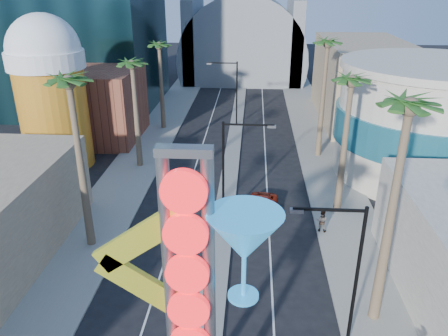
% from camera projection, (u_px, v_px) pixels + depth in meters
% --- Properties ---
extents(sidewalk_west, '(5.00, 100.00, 0.15)m').
position_uv_depth(sidewalk_west, '(147.00, 148.00, 48.09)').
color(sidewalk_west, gray).
rests_on(sidewalk_west, ground).
extents(sidewalk_east, '(5.00, 100.00, 0.15)m').
position_uv_depth(sidewalk_east, '(321.00, 152.00, 46.90)').
color(sidewalk_east, gray).
rests_on(sidewalk_east, ground).
extents(median, '(1.60, 84.00, 0.15)m').
position_uv_depth(median, '(234.00, 140.00, 50.24)').
color(median, gray).
rests_on(median, ground).
extents(brick_filler_west, '(10.00, 10.00, 8.00)m').
position_uv_depth(brick_filler_west, '(94.00, 105.00, 49.67)').
color(brick_filler_west, brown).
rests_on(brick_filler_west, ground).
extents(filler_east, '(10.00, 20.00, 10.00)m').
position_uv_depth(filler_east, '(362.00, 81.00, 56.40)').
color(filler_east, '#9A7F63').
rests_on(filler_east, ground).
extents(beer_mug, '(7.00, 7.00, 14.50)m').
position_uv_depth(beer_mug, '(50.00, 87.00, 40.88)').
color(beer_mug, '#C5821A').
rests_on(beer_mug, ground).
extents(turquoise_building, '(16.60, 16.60, 10.60)m').
position_uv_depth(turquoise_building, '(428.00, 121.00, 39.72)').
color(turquoise_building, '#B4A899').
rests_on(turquoise_building, ground).
extents(canopy, '(22.00, 16.00, 22.00)m').
position_uv_depth(canopy, '(243.00, 55.00, 79.63)').
color(canopy, slate).
rests_on(canopy, ground).
extents(neon_sign, '(6.53, 2.60, 12.55)m').
position_uv_depth(neon_sign, '(212.00, 288.00, 15.25)').
color(neon_sign, gray).
rests_on(neon_sign, ground).
extents(streetlight_0, '(3.79, 0.25, 8.00)m').
position_uv_depth(streetlight_0, '(231.00, 163.00, 31.82)').
color(streetlight_0, black).
rests_on(streetlight_0, ground).
extents(streetlight_1, '(3.79, 0.25, 8.00)m').
position_uv_depth(streetlight_1, '(232.00, 87.00, 53.83)').
color(streetlight_1, black).
rests_on(streetlight_1, ground).
extents(streetlight_2, '(3.45, 0.25, 8.00)m').
position_uv_depth(streetlight_2, '(348.00, 266.00, 20.48)').
color(streetlight_2, black).
rests_on(streetlight_2, ground).
extents(palm_1, '(2.40, 2.40, 12.70)m').
position_uv_depth(palm_1, '(70.00, 94.00, 26.38)').
color(palm_1, brown).
rests_on(palm_1, ground).
extents(palm_2, '(2.40, 2.40, 11.20)m').
position_uv_depth(palm_2, '(132.00, 71.00, 39.72)').
color(palm_2, brown).
rests_on(palm_2, ground).
extents(palm_3, '(2.40, 2.40, 11.20)m').
position_uv_depth(palm_3, '(159.00, 51.00, 50.69)').
color(palm_3, brown).
rests_on(palm_3, ground).
extents(palm_5, '(2.40, 2.40, 13.20)m').
position_uv_depth(palm_5, '(407.00, 123.00, 19.59)').
color(palm_5, brown).
rests_on(palm_5, ground).
extents(palm_6, '(2.40, 2.40, 11.70)m').
position_uv_depth(palm_6, '(351.00, 90.00, 31.10)').
color(palm_6, brown).
rests_on(palm_6, ground).
extents(palm_7, '(2.40, 2.40, 12.70)m').
position_uv_depth(palm_7, '(327.00, 51.00, 41.71)').
color(palm_7, brown).
rests_on(palm_7, ground).
extents(red_pickup, '(2.91, 5.18, 1.37)m').
position_uv_depth(red_pickup, '(261.00, 209.00, 34.14)').
color(red_pickup, '#A71F0C').
rests_on(red_pickup, ground).
extents(pedestrian_b, '(0.97, 0.86, 1.65)m').
position_uv_depth(pedestrian_b, '(322.00, 221.00, 31.82)').
color(pedestrian_b, gray).
rests_on(pedestrian_b, sidewalk_east).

